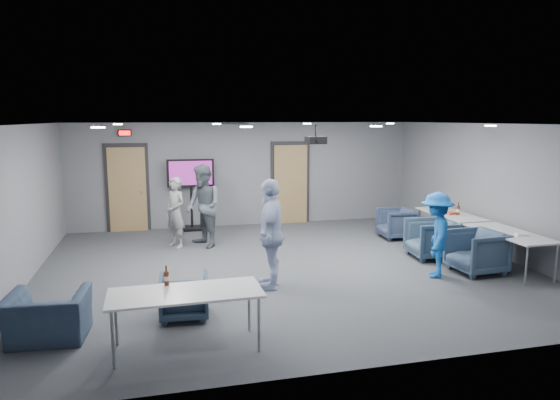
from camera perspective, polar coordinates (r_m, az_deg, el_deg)
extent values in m
plane|color=#3A3C41|center=(9.58, 0.36, -7.69)|extent=(9.00, 9.00, 0.00)
plane|color=silver|center=(9.16, 0.38, 8.67)|extent=(9.00, 9.00, 0.00)
cube|color=slate|center=(13.16, -3.91, 2.96)|extent=(9.00, 0.02, 2.70)
cube|color=slate|center=(5.57, 10.56, -5.99)|extent=(9.00, 0.02, 2.70)
cube|color=slate|center=(9.28, -27.68, -0.78)|extent=(0.02, 8.00, 2.70)
cube|color=slate|center=(11.25, 23.19, 1.14)|extent=(0.02, 8.00, 2.70)
cube|color=black|center=(12.99, -17.03, 1.29)|extent=(1.06, 0.06, 2.24)
cube|color=#997B4A|center=(12.96, -17.03, 1.13)|extent=(0.90, 0.05, 2.10)
cylinder|color=gray|center=(12.90, -15.48, 0.94)|extent=(0.04, 0.10, 0.04)
cube|color=black|center=(13.42, 1.18, 1.94)|extent=(1.06, 0.06, 2.24)
cube|color=#997B4A|center=(13.39, 1.22, 1.79)|extent=(0.90, 0.05, 2.10)
cylinder|color=gray|center=(13.44, 2.72, 1.60)|extent=(0.04, 0.10, 0.04)
cube|color=black|center=(12.85, -17.32, 7.33)|extent=(0.32, 0.06, 0.16)
cube|color=#FF0C0C|center=(12.81, -17.34, 7.32)|extent=(0.26, 0.02, 0.11)
cube|color=black|center=(11.81, -5.38, 8.70)|extent=(0.60, 0.60, 0.03)
cylinder|color=white|center=(7.12, -20.08, 7.80)|extent=(0.18, 0.18, 0.02)
cylinder|color=white|center=(10.71, -18.05, 8.23)|extent=(0.18, 0.18, 0.02)
cylinder|color=white|center=(7.19, -3.88, 8.34)|extent=(0.18, 0.18, 0.02)
cylinder|color=white|center=(10.76, -7.25, 8.61)|extent=(0.18, 0.18, 0.02)
cylinder|color=white|center=(7.79, 10.92, 8.27)|extent=(0.18, 0.18, 0.02)
cylinder|color=white|center=(11.17, 3.12, 8.70)|extent=(0.18, 0.18, 0.02)
cylinder|color=white|center=(8.82, 22.93, 7.82)|extent=(0.18, 0.18, 0.02)
cylinder|color=white|center=(11.90, 12.47, 8.53)|extent=(0.18, 0.18, 0.02)
imported|color=gray|center=(11.13, -11.84, -1.39)|extent=(0.63, 0.67, 1.55)
imported|color=#535D64|center=(11.02, -8.76, -0.70)|extent=(0.97, 1.08, 1.82)
imported|color=#ADBCDF|center=(8.26, -1.05, -3.87)|extent=(0.76, 1.16, 1.84)
imported|color=#1B5CB1|center=(9.28, 17.42, -3.83)|extent=(0.99, 1.14, 1.52)
imported|color=#334059|center=(12.08, 13.14, -2.63)|extent=(0.81, 0.79, 0.71)
imported|color=#374B5F|center=(10.57, 16.86, -4.26)|extent=(0.93, 0.91, 0.79)
imported|color=#3B4F67|center=(9.84, 21.52, -5.53)|extent=(0.91, 0.89, 0.79)
imported|color=#34435A|center=(7.33, -10.90, -10.74)|extent=(0.72, 0.74, 0.63)
imported|color=#334258|center=(7.15, -24.99, -11.99)|extent=(1.02, 0.91, 0.62)
cube|color=silver|center=(11.63, 18.97, -1.54)|extent=(0.76, 1.81, 0.03)
cylinder|color=gray|center=(12.24, 15.62, -2.60)|extent=(0.04, 0.04, 0.70)
cylinder|color=gray|center=(10.86, 19.89, -4.30)|extent=(0.04, 0.04, 0.70)
cylinder|color=gray|center=(12.54, 17.99, -2.43)|extent=(0.04, 0.04, 0.70)
cylinder|color=gray|center=(11.20, 22.43, -4.05)|extent=(0.04, 0.04, 0.70)
cube|color=silver|center=(10.12, 24.77, -3.47)|extent=(0.75, 1.80, 0.03)
cylinder|color=gray|center=(10.66, 20.64, -4.60)|extent=(0.04, 0.04, 0.70)
cylinder|color=gray|center=(9.41, 26.32, -6.80)|extent=(0.04, 0.04, 0.70)
cylinder|color=gray|center=(11.01, 23.20, -4.33)|extent=(0.04, 0.04, 0.70)
cylinder|color=gray|center=(9.79, 28.99, -6.40)|extent=(0.04, 0.04, 0.70)
cube|color=silver|center=(6.25, -10.74, -10.39)|extent=(1.86, 0.80, 0.03)
cylinder|color=gray|center=(6.76, -3.56, -11.99)|extent=(0.04, 0.04, 0.70)
cylinder|color=gray|center=(6.67, -18.25, -12.77)|extent=(0.04, 0.04, 0.70)
cylinder|color=gray|center=(6.21, -2.42, -13.97)|extent=(0.04, 0.04, 0.70)
cylinder|color=gray|center=(6.11, -18.58, -14.89)|extent=(0.04, 0.04, 0.70)
cylinder|color=#511E0D|center=(6.50, -12.85, -8.72)|extent=(0.06, 0.06, 0.18)
cylinder|color=#511E0D|center=(6.46, -12.89, -7.64)|extent=(0.02, 0.02, 0.08)
cylinder|color=beige|center=(6.50, -12.85, -8.72)|extent=(0.07, 0.07, 0.06)
cylinder|color=#511E0D|center=(11.48, 19.69, -1.15)|extent=(0.07, 0.07, 0.19)
cylinder|color=#511E0D|center=(11.45, 19.73, -0.46)|extent=(0.03, 0.03, 0.09)
cylinder|color=beige|center=(11.48, 19.69, -1.15)|extent=(0.07, 0.07, 0.06)
cube|color=#B8432E|center=(11.51, 18.94, -1.46)|extent=(0.23, 0.18, 0.05)
cube|color=white|center=(9.92, 25.92, -3.57)|extent=(0.23, 0.19, 0.05)
cube|color=black|center=(12.96, -10.00, -3.18)|extent=(0.78, 0.56, 0.06)
cylinder|color=black|center=(12.83, -10.09, -0.15)|extent=(0.06, 0.06, 1.34)
cube|color=black|center=(12.73, -10.18, 3.07)|extent=(1.17, 0.07, 0.69)
cube|color=#7E1C75|center=(12.68, -10.17, 3.05)|extent=(1.06, 0.01, 0.60)
cylinder|color=black|center=(9.39, 4.12, 7.93)|extent=(0.04, 0.04, 0.22)
cube|color=black|center=(9.40, 4.11, 6.83)|extent=(0.36, 0.31, 0.14)
cylinder|color=black|center=(9.25, 4.41, 6.79)|extent=(0.08, 0.06, 0.08)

